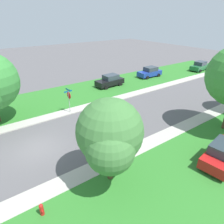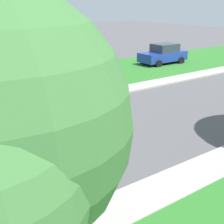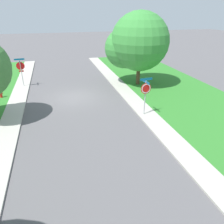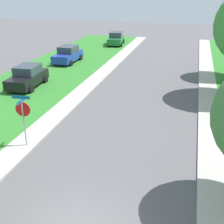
# 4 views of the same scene
# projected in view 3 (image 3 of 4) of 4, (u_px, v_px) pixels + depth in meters

# --- Properties ---
(ground_plane) EXTENTS (120.00, 120.00, 0.00)m
(ground_plane) POSITION_uv_depth(u_px,v_px,m) (75.00, 97.00, 18.87)
(ground_plane) COLOR #565456
(sidewalk_west) EXTENTS (1.40, 56.00, 0.10)m
(sidewalk_west) POSITION_uv_depth(u_px,v_px,m) (213.00, 183.00, 9.51)
(sidewalk_west) COLOR #ADA89E
(sidewalk_west) RESTS_ON ground
(stop_sign_near_corner) EXTENTS (0.92, 0.92, 2.77)m
(stop_sign_near_corner) POSITION_uv_depth(u_px,v_px,m) (21.00, 68.00, 20.77)
(stop_sign_near_corner) COLOR #9E9EA3
(stop_sign_near_corner) RESTS_ON ground
(stop_sign_far_corner) EXTENTS (0.92, 0.92, 2.77)m
(stop_sign_far_corner) POSITION_uv_depth(u_px,v_px,m) (146.00, 91.00, 14.90)
(stop_sign_far_corner) COLOR #9E9EA3
(stop_sign_far_corner) RESTS_ON ground
(tree_sidewalk_mid) EXTENTS (5.87, 5.46, 6.95)m
(tree_sidewalk_mid) POSITION_uv_depth(u_px,v_px,m) (136.00, 43.00, 20.47)
(tree_sidewalk_mid) COLOR #4C3823
(tree_sidewalk_mid) RESTS_ON ground
(fire_hydrant) EXTENTS (0.38, 0.22, 0.83)m
(fire_hydrant) POSITION_uv_depth(u_px,v_px,m) (1.00, 93.00, 18.53)
(fire_hydrant) COLOR red
(fire_hydrant) RESTS_ON ground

